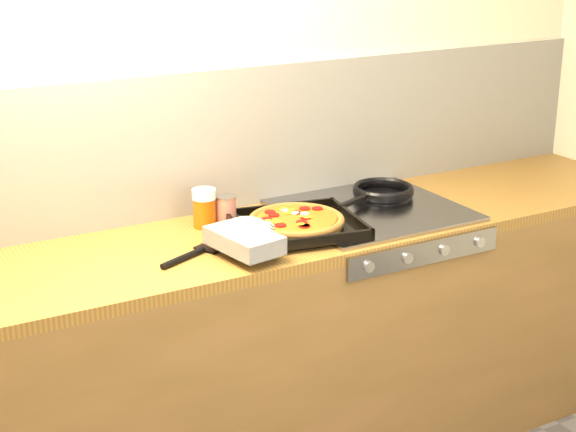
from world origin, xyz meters
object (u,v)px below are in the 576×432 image
frying_pan (382,192)px  tomato_can (226,210)px  pizza_on_tray (281,226)px  juice_glass (204,208)px

frying_pan → tomato_can: bearing=175.1°
pizza_on_tray → tomato_can: bearing=113.9°
juice_glass → tomato_can: bearing=-8.6°
frying_pan → juice_glass: (-0.68, 0.06, 0.03)m
tomato_can → juice_glass: size_ratio=0.76×
pizza_on_tray → frying_pan: 0.54m
pizza_on_tray → juice_glass: 0.28m
pizza_on_tray → frying_pan: bearing=17.8°
tomato_can → frying_pan: bearing=-4.9°
frying_pan → juice_glass: 0.68m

